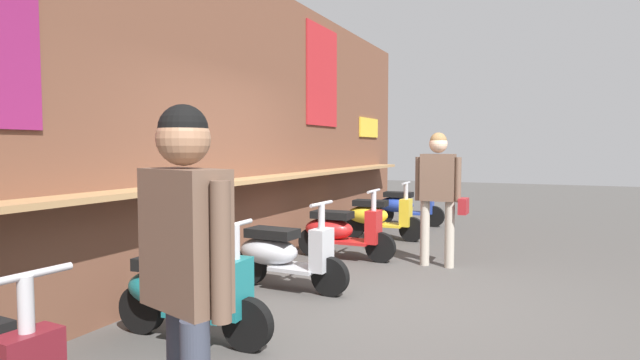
% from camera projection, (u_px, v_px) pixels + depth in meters
% --- Properties ---
extents(ground_plane, '(36.84, 36.84, 0.00)m').
position_uv_depth(ground_plane, '(379.00, 300.00, 5.20)').
color(ground_plane, '#474442').
extents(market_stall_facade, '(13.16, 0.61, 3.66)m').
position_uv_depth(market_stall_facade, '(211.00, 122.00, 5.91)').
color(market_stall_facade, brown).
rests_on(market_stall_facade, ground_plane).
extents(scooter_teal, '(0.46, 1.40, 0.97)m').
position_uv_depth(scooter_teal, '(183.00, 292.00, 4.09)').
color(scooter_teal, '#197075').
rests_on(scooter_teal, ground_plane).
extents(scooter_silver, '(0.47, 1.40, 0.97)m').
position_uv_depth(scooter_silver, '(282.00, 253.00, 5.58)').
color(scooter_silver, '#B2B5BA').
rests_on(scooter_silver, ground_plane).
extents(scooter_red, '(0.46, 1.40, 0.97)m').
position_uv_depth(scooter_red, '(340.00, 231.00, 7.11)').
color(scooter_red, red).
rests_on(scooter_red, ground_plane).
extents(scooter_yellow, '(0.46, 1.40, 0.97)m').
position_uv_depth(scooter_yellow, '(377.00, 216.00, 8.61)').
color(scooter_yellow, gold).
rests_on(scooter_yellow, ground_plane).
extents(scooter_blue, '(0.46, 1.40, 0.97)m').
position_uv_depth(scooter_blue, '(404.00, 205.00, 10.18)').
color(scooter_blue, '#233D9E').
rests_on(scooter_blue, ground_plane).
extents(shopper_with_handbag, '(0.26, 0.66, 1.72)m').
position_uv_depth(shopper_with_handbag, '(439.00, 185.00, 6.59)').
color(shopper_with_handbag, '#ADA393').
rests_on(shopper_with_handbag, ground_plane).
extents(shopper_browsing, '(0.34, 0.56, 1.71)m').
position_uv_depth(shopper_browsing, '(185.00, 258.00, 2.20)').
color(shopper_browsing, '#383D4C').
rests_on(shopper_browsing, ground_plane).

